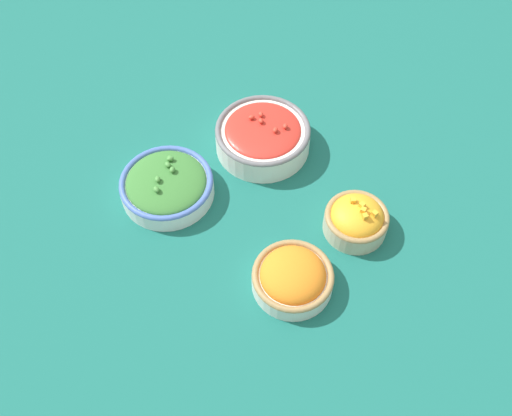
% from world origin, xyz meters
% --- Properties ---
extents(ground_plane, '(3.00, 3.00, 0.00)m').
position_xyz_m(ground_plane, '(0.00, 0.00, 0.00)').
color(ground_plane, '#196056').
extents(bowl_cherry_tomatoes, '(0.20, 0.20, 0.07)m').
position_xyz_m(bowl_cherry_tomatoes, '(0.14, -0.11, 0.04)').
color(bowl_cherry_tomatoes, silver).
rests_on(bowl_cherry_tomatoes, ground_plane).
extents(bowl_carrots, '(0.15, 0.15, 0.06)m').
position_xyz_m(bowl_carrots, '(-0.16, 0.03, 0.03)').
color(bowl_carrots, silver).
rests_on(bowl_carrots, ground_plane).
extents(bowl_broccoli, '(0.19, 0.19, 0.06)m').
position_xyz_m(bowl_broccoli, '(0.14, 0.12, 0.03)').
color(bowl_broccoli, white).
rests_on(bowl_broccoli, ground_plane).
extents(bowl_squash, '(0.12, 0.12, 0.08)m').
position_xyz_m(bowl_squash, '(-0.13, -0.14, 0.03)').
color(bowl_squash, beige).
rests_on(bowl_squash, ground_plane).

